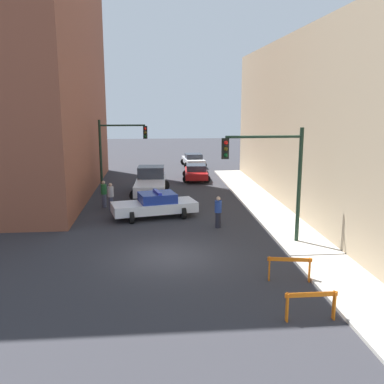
{
  "coord_description": "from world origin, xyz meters",
  "views": [
    {
      "loc": [
        -0.59,
        -17.22,
        6.4
      ],
      "look_at": [
        1.42,
        5.46,
        1.61
      ],
      "focal_mm": 40.0,
      "sensor_mm": 36.0,
      "label": 1
    }
  ],
  "objects_px": {
    "white_truck": "(151,182)",
    "barrier_mid": "(289,265)",
    "police_car": "(155,205)",
    "parked_car_near": "(196,172)",
    "barrier_front": "(311,301)",
    "pedestrian_sidewalk": "(218,212)",
    "traffic_light_near": "(275,168)",
    "pedestrian_crossing": "(111,196)",
    "traffic_light_far": "(116,145)",
    "pedestrian_corner": "(104,193)",
    "parked_car_mid": "(193,160)"
  },
  "relations": [
    {
      "from": "traffic_light_far",
      "to": "barrier_front",
      "type": "relative_size",
      "value": 3.25
    },
    {
      "from": "white_truck",
      "to": "parked_car_mid",
      "type": "distance_m",
      "value": 13.99
    },
    {
      "from": "parked_car_mid",
      "to": "pedestrian_corner",
      "type": "height_order",
      "value": "pedestrian_corner"
    },
    {
      "from": "barrier_front",
      "to": "pedestrian_sidewalk",
      "type": "bearing_deg",
      "value": 97.63
    },
    {
      "from": "barrier_front",
      "to": "barrier_mid",
      "type": "height_order",
      "value": "same"
    },
    {
      "from": "pedestrian_sidewalk",
      "to": "parked_car_mid",
      "type": "bearing_deg",
      "value": 139.05
    },
    {
      "from": "white_truck",
      "to": "pedestrian_sidewalk",
      "type": "relative_size",
      "value": 3.3
    },
    {
      "from": "traffic_light_far",
      "to": "police_car",
      "type": "bearing_deg",
      "value": -69.49
    },
    {
      "from": "traffic_light_far",
      "to": "police_car",
      "type": "xyz_separation_m",
      "value": [
        2.7,
        -7.23,
        -2.67
      ]
    },
    {
      "from": "traffic_light_far",
      "to": "barrier_front",
      "type": "height_order",
      "value": "traffic_light_far"
    },
    {
      "from": "traffic_light_near",
      "to": "police_car",
      "type": "height_order",
      "value": "traffic_light_near"
    },
    {
      "from": "traffic_light_near",
      "to": "traffic_light_far",
      "type": "relative_size",
      "value": 1.0
    },
    {
      "from": "white_truck",
      "to": "barrier_mid",
      "type": "relative_size",
      "value": 3.46
    },
    {
      "from": "police_car",
      "to": "pedestrian_corner",
      "type": "relative_size",
      "value": 3.01
    },
    {
      "from": "police_car",
      "to": "parked_car_near",
      "type": "height_order",
      "value": "police_car"
    },
    {
      "from": "traffic_light_near",
      "to": "barrier_front",
      "type": "bearing_deg",
      "value": -96.19
    },
    {
      "from": "parked_car_near",
      "to": "parked_car_mid",
      "type": "xyz_separation_m",
      "value": [
        0.48,
        7.78,
        0.0
      ]
    },
    {
      "from": "traffic_light_far",
      "to": "white_truck",
      "type": "relative_size",
      "value": 0.95
    },
    {
      "from": "traffic_light_far",
      "to": "parked_car_mid",
      "type": "height_order",
      "value": "traffic_light_far"
    },
    {
      "from": "traffic_light_near",
      "to": "pedestrian_crossing",
      "type": "bearing_deg",
      "value": 138.47
    },
    {
      "from": "traffic_light_near",
      "to": "pedestrian_sidewalk",
      "type": "distance_m",
      "value": 4.39
    },
    {
      "from": "barrier_front",
      "to": "barrier_mid",
      "type": "distance_m",
      "value": 2.88
    },
    {
      "from": "police_car",
      "to": "barrier_front",
      "type": "bearing_deg",
      "value": -172.51
    },
    {
      "from": "barrier_front",
      "to": "parked_car_mid",
      "type": "bearing_deg",
      "value": 91.11
    },
    {
      "from": "parked_car_near",
      "to": "barrier_front",
      "type": "height_order",
      "value": "parked_car_near"
    },
    {
      "from": "traffic_light_near",
      "to": "traffic_light_far",
      "type": "bearing_deg",
      "value": 122.96
    },
    {
      "from": "traffic_light_far",
      "to": "parked_car_near",
      "type": "bearing_deg",
      "value": 35.37
    },
    {
      "from": "traffic_light_near",
      "to": "police_car",
      "type": "bearing_deg",
      "value": 135.91
    },
    {
      "from": "police_car",
      "to": "parked_car_near",
      "type": "bearing_deg",
      "value": -29.7
    },
    {
      "from": "traffic_light_far",
      "to": "pedestrian_sidewalk",
      "type": "distance_m",
      "value": 11.56
    },
    {
      "from": "traffic_light_far",
      "to": "police_car",
      "type": "distance_m",
      "value": 8.16
    },
    {
      "from": "traffic_light_near",
      "to": "parked_car_mid",
      "type": "xyz_separation_m",
      "value": [
        -1.37,
        24.55,
        -2.86
      ]
    },
    {
      "from": "pedestrian_crossing",
      "to": "barrier_mid",
      "type": "height_order",
      "value": "pedestrian_crossing"
    },
    {
      "from": "traffic_light_near",
      "to": "white_truck",
      "type": "distance_m",
      "value": 12.81
    },
    {
      "from": "traffic_light_near",
      "to": "parked_car_mid",
      "type": "distance_m",
      "value": 24.75
    },
    {
      "from": "traffic_light_near",
      "to": "barrier_mid",
      "type": "distance_m",
      "value": 5.11
    },
    {
      "from": "white_truck",
      "to": "pedestrian_corner",
      "type": "xyz_separation_m",
      "value": [
        -2.87,
        -3.36,
        -0.04
      ]
    },
    {
      "from": "traffic_light_far",
      "to": "pedestrian_sidewalk",
      "type": "xyz_separation_m",
      "value": [
        5.95,
        -9.59,
        -2.54
      ]
    },
    {
      "from": "white_truck",
      "to": "pedestrian_corner",
      "type": "bearing_deg",
      "value": -128.22
    },
    {
      "from": "parked_car_near",
      "to": "pedestrian_crossing",
      "type": "height_order",
      "value": "pedestrian_crossing"
    },
    {
      "from": "traffic_light_near",
      "to": "pedestrian_corner",
      "type": "height_order",
      "value": "traffic_light_near"
    },
    {
      "from": "pedestrian_crossing",
      "to": "traffic_light_near",
      "type": "bearing_deg",
      "value": -91.72
    },
    {
      "from": "traffic_light_near",
      "to": "pedestrian_corner",
      "type": "distance_m",
      "value": 11.86
    },
    {
      "from": "pedestrian_corner",
      "to": "traffic_light_near",
      "type": "bearing_deg",
      "value": -169.48
    },
    {
      "from": "parked_car_mid",
      "to": "pedestrian_crossing",
      "type": "relative_size",
      "value": 2.65
    },
    {
      "from": "parked_car_near",
      "to": "pedestrian_crossing",
      "type": "relative_size",
      "value": 2.66
    },
    {
      "from": "white_truck",
      "to": "pedestrian_corner",
      "type": "height_order",
      "value": "white_truck"
    },
    {
      "from": "pedestrian_sidewalk",
      "to": "parked_car_near",
      "type": "bearing_deg",
      "value": 140.0
    },
    {
      "from": "traffic_light_near",
      "to": "barrier_mid",
      "type": "bearing_deg",
      "value": -96.91
    },
    {
      "from": "parked_car_mid",
      "to": "pedestrian_corner",
      "type": "bearing_deg",
      "value": -116.56
    }
  ]
}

